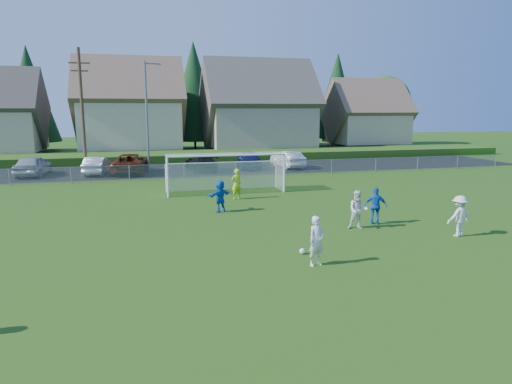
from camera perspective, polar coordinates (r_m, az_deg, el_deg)
The scene contains 22 objects.
ground at distance 14.42m, azimuth 8.09°, elevation -11.07°, with size 160.00×160.00×0.00m, color #193D0C.
asphalt_lot at distance 40.55m, azimuth -6.88°, elevation 2.86°, with size 60.00×60.00×0.00m, color black.
grass_embankment at distance 47.91m, azimuth -8.09°, elevation 4.45°, with size 70.00×6.00×0.80m, color #1E420F.
soccer_ball at distance 16.91m, azimuth 5.81°, elevation -7.37°, with size 0.22×0.22×0.22m, color white.
player_white_a at distance 15.60m, azimuth 7.59°, elevation -6.08°, with size 0.62×0.41×1.71m, color silver.
player_white_b at distance 20.56m, azimuth 12.62°, elevation -2.20°, with size 0.84×0.66×1.73m, color silver.
player_white_c at distance 20.75m, azimuth 24.06°, elevation -2.76°, with size 1.11×0.64×1.72m, color silver.
player_blue_a at distance 21.64m, azimuth 14.74°, elevation -1.69°, with size 1.00×0.42×1.71m, color blue.
player_blue_b at distance 23.52m, azimuth -4.51°, elevation -0.50°, with size 1.53×0.49×1.65m, color blue.
goalkeeper at distance 26.80m, azimuth -2.46°, elevation 1.01°, with size 0.65×0.43×1.79m, color #AADF1A.
car_a at distance 40.30m, azimuth -26.12°, elevation 2.99°, with size 1.92×4.78×1.63m, color #A8A9AF.
car_b at distance 39.22m, azimuth -19.27°, elevation 3.14°, with size 1.52×4.35×1.43m, color silver.
car_c at distance 39.12m, azimuth -15.44°, elevation 3.47°, with size 2.69×5.83×1.62m, color #4D1808.
car_d at distance 39.52m, azimuth -6.86°, elevation 3.70°, with size 2.00×4.92×1.43m, color black.
car_e at distance 40.61m, azimuth -0.93°, elevation 4.09°, with size 1.92×4.77×1.63m, color #151C4C.
car_f at distance 41.43m, azimuth 3.96°, elevation 4.11°, with size 1.59×4.57×1.51m, color silver.
soccer_goal at distance 29.12m, azimuth -3.95°, elevation 3.20°, with size 7.42×1.90×2.50m.
chainlink_fence at distance 35.07m, azimuth -5.71°, elevation 2.74°, with size 52.06×0.06×1.20m.
streetlight at distance 38.38m, azimuth -13.42°, elevation 9.47°, with size 1.38×0.18×9.00m.
utility_pole at distance 39.60m, azimuth -20.90°, elevation 9.54°, with size 1.60×0.26×10.00m.
houses_row at distance 55.35m, azimuth -7.09°, elevation 12.44°, with size 53.90×11.45×13.27m.
tree_row at distance 61.45m, azimuth -8.73°, elevation 11.79°, with size 65.98×12.36×13.80m.
Camera 1 is at (-5.24, -12.37, 5.24)m, focal length 32.00 mm.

